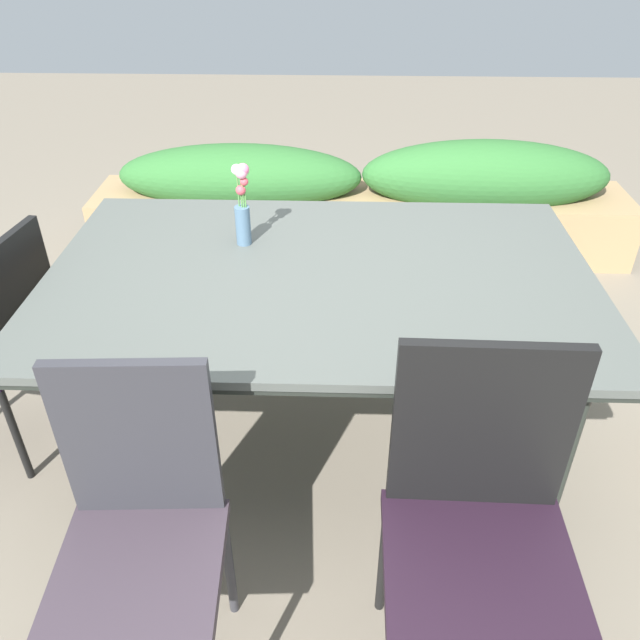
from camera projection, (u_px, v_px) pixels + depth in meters
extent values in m
plane|color=#756B5B|center=(326.00, 430.00, 2.59)|extent=(12.00, 12.00, 0.00)
cube|color=#4C514C|center=(320.00, 275.00, 2.12)|extent=(1.83, 1.17, 0.03)
cube|color=#232823|center=(320.00, 282.00, 2.14)|extent=(1.79, 1.14, 0.02)
cylinder|color=#232823|center=(70.00, 449.00, 1.99)|extent=(0.04, 0.04, 0.75)
cylinder|color=#232823|center=(566.00, 461.00, 1.95)|extent=(0.04, 0.04, 0.75)
cylinder|color=#232823|center=(144.00, 298.00, 2.73)|extent=(0.04, 0.04, 0.75)
cylinder|color=#232823|center=(506.00, 305.00, 2.69)|extent=(0.04, 0.04, 0.75)
cube|color=black|center=(15.00, 297.00, 2.18)|extent=(0.09, 0.43, 0.42)
cylinder|color=black|center=(16.00, 433.00, 2.26)|extent=(0.03, 0.03, 0.44)
cylinder|color=black|center=(71.00, 364.00, 2.60)|extent=(0.03, 0.03, 0.44)
cube|color=#392F38|center=(139.00, 572.00, 1.54)|extent=(0.42, 0.42, 0.04)
cube|color=#2D2D33|center=(138.00, 441.00, 1.55)|extent=(0.38, 0.05, 0.49)
cylinder|color=#2D2D33|center=(229.00, 564.00, 1.82)|extent=(0.03, 0.03, 0.45)
cylinder|color=#2D2D33|center=(102.00, 566.00, 1.82)|extent=(0.03, 0.03, 0.45)
cube|color=black|center=(481.00, 574.00, 1.50)|extent=(0.47, 0.47, 0.04)
cube|color=black|center=(482.00, 429.00, 1.53)|extent=(0.44, 0.04, 0.51)
cylinder|color=black|center=(531.00, 565.00, 1.80)|extent=(0.03, 0.03, 0.48)
cylinder|color=black|center=(383.00, 558.00, 1.82)|extent=(0.03, 0.03, 0.48)
cylinder|color=slate|center=(243.00, 225.00, 2.25)|extent=(0.05, 0.05, 0.14)
cylinder|color=#569347|center=(242.00, 204.00, 2.20)|extent=(0.01, 0.01, 0.10)
sphere|color=#DB4C56|center=(241.00, 190.00, 2.17)|extent=(0.03, 0.03, 0.03)
cylinder|color=#569347|center=(243.00, 196.00, 2.18)|extent=(0.01, 0.01, 0.17)
sphere|color=pink|center=(241.00, 173.00, 2.13)|extent=(0.04, 0.04, 0.04)
cylinder|color=#569347|center=(245.00, 194.00, 2.18)|extent=(0.01, 0.01, 0.18)
sphere|color=pink|center=(243.00, 170.00, 2.13)|extent=(0.04, 0.04, 0.04)
cylinder|color=#569347|center=(245.00, 200.00, 2.19)|extent=(0.01, 0.01, 0.13)
sphere|color=#DB4C56|center=(244.00, 182.00, 2.15)|extent=(0.03, 0.03, 0.03)
cylinder|color=#569347|center=(238.00, 194.00, 2.19)|extent=(0.01, 0.01, 0.17)
sphere|color=white|center=(236.00, 170.00, 2.14)|extent=(0.04, 0.04, 0.04)
cube|color=#9E7F56|center=(360.00, 222.00, 3.79)|extent=(3.12, 0.50, 0.36)
ellipsoid|color=#2D662D|center=(240.00, 176.00, 3.65)|extent=(1.40, 0.45, 0.36)
ellipsoid|color=#2D662D|center=(485.00, 176.00, 3.60)|extent=(1.40, 0.45, 0.40)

